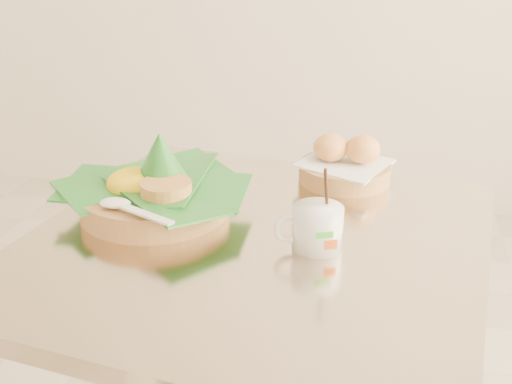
% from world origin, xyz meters
% --- Properties ---
extents(cafe_table, '(0.80, 0.80, 0.75)m').
position_xyz_m(cafe_table, '(0.19, -0.06, 0.53)').
color(cafe_table, gray).
rests_on(cafe_table, floor).
extents(rice_basket, '(0.32, 0.32, 0.16)m').
position_xyz_m(rice_basket, '(-0.00, 0.01, 0.79)').
color(rice_basket, '#AF794B').
rests_on(rice_basket, cafe_table).
extents(bread_basket, '(0.19, 0.19, 0.09)m').
position_xyz_m(bread_basket, '(0.31, 0.22, 0.78)').
color(bread_basket, '#AF794B').
rests_on(bread_basket, cafe_table).
extents(coffee_mug, '(0.10, 0.08, 0.13)m').
position_xyz_m(coffee_mug, '(0.28, -0.06, 0.79)').
color(coffee_mug, white).
rests_on(coffee_mug, cafe_table).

